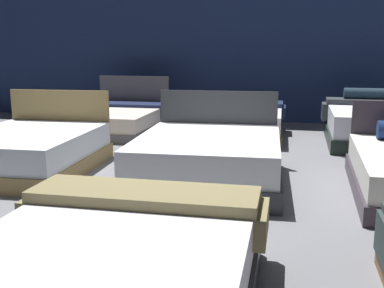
% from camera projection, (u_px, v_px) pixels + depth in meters
% --- Properties ---
extents(ground_plane, '(18.00, 18.00, 0.02)m').
position_uv_depth(ground_plane, '(208.00, 180.00, 5.45)').
color(ground_plane, slate).
extents(showroom_back_wall, '(18.00, 0.06, 3.50)m').
position_uv_depth(showroom_back_wall, '(251.00, 37.00, 9.55)').
color(showroom_back_wall, navy).
rests_on(showroom_back_wall, ground_plane).
extents(bed_1, '(1.74, 1.98, 0.54)m').
position_uv_depth(bed_1, '(111.00, 272.00, 2.68)').
color(bed_1, '#2E2E36').
rests_on(bed_1, ground_plane).
extents(bed_3, '(1.66, 2.04, 0.93)m').
position_uv_depth(bed_3, '(28.00, 151.00, 5.80)').
color(bed_3, olive).
rests_on(bed_3, ground_plane).
extents(bed_4, '(1.75, 2.04, 0.97)m').
position_uv_depth(bed_4, '(209.00, 159.00, 5.30)').
color(bed_4, '#2C2E32').
rests_on(bed_4, ground_plane).
extents(bed_6, '(1.62, 2.20, 0.96)m').
position_uv_depth(bed_6, '(117.00, 119.00, 8.60)').
color(bed_6, '#514F55').
rests_on(bed_6, ground_plane).
extents(bed_7, '(1.55, 1.95, 0.55)m').
position_uv_depth(bed_7, '(240.00, 123.00, 8.03)').
color(bed_7, brown).
rests_on(bed_7, ground_plane).
extents(bed_8, '(1.75, 2.04, 0.83)m').
position_uv_depth(bed_8, '(380.00, 125.00, 7.47)').
color(bed_8, black).
rests_on(bed_8, ground_plane).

